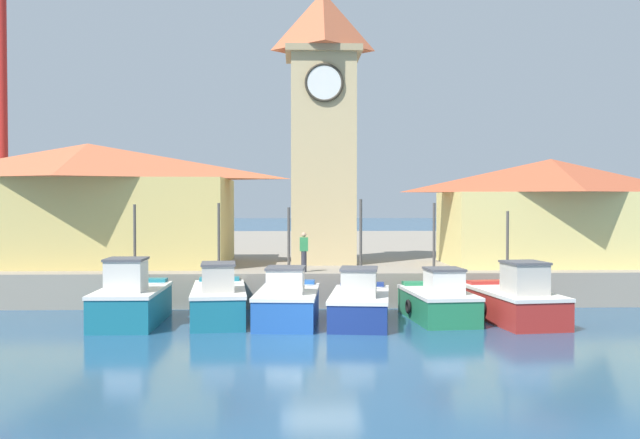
# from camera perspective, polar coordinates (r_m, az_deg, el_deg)

# --- Properties ---
(ground_plane) EXTENTS (300.00, 300.00, 0.00)m
(ground_plane) POSITION_cam_1_polar(r_m,az_deg,el_deg) (23.39, 0.13, -9.18)
(ground_plane) COLOR navy
(quay_wharf) EXTENTS (120.00, 40.00, 1.40)m
(quay_wharf) POSITION_cam_1_polar(r_m,az_deg,el_deg) (49.73, -0.95, -2.67)
(quay_wharf) COLOR gray
(quay_wharf) RESTS_ON ground
(fishing_boat_far_left) EXTENTS (2.22, 4.66, 4.17)m
(fishing_boat_far_left) POSITION_cam_1_polar(r_m,az_deg,el_deg) (27.07, -14.20, -6.04)
(fishing_boat_far_left) COLOR #196B7F
(fishing_boat_far_left) RESTS_ON ground
(fishing_boat_left_outer) EXTENTS (2.34, 5.36, 4.22)m
(fishing_boat_left_outer) POSITION_cam_1_polar(r_m,az_deg,el_deg) (27.17, -7.73, -6.09)
(fishing_boat_left_outer) COLOR #196B7F
(fishing_boat_left_outer) RESTS_ON ground
(fishing_boat_left_inner) EXTENTS (2.41, 4.84, 4.06)m
(fishing_boat_left_inner) POSITION_cam_1_polar(r_m,az_deg,el_deg) (26.49, -2.50, -6.34)
(fishing_boat_left_inner) COLOR #2356A8
(fishing_boat_left_inner) RESTS_ON ground
(fishing_boat_mid_left) EXTENTS (2.61, 5.16, 4.36)m
(fishing_boat_mid_left) POSITION_cam_1_polar(r_m,az_deg,el_deg) (26.51, 3.05, -6.40)
(fishing_boat_mid_left) COLOR navy
(fishing_boat_mid_left) RESTS_ON ground
(fishing_boat_center) EXTENTS (2.39, 4.54, 4.22)m
(fishing_boat_center) POSITION_cam_1_polar(r_m,az_deg,el_deg) (27.40, 9.00, -6.19)
(fishing_boat_center) COLOR #237A4C
(fishing_boat_center) RESTS_ON ground
(fishing_boat_mid_right) EXTENTS (2.72, 5.14, 3.93)m
(fishing_boat_mid_right) POSITION_cam_1_polar(r_m,az_deg,el_deg) (27.56, 14.64, -6.04)
(fishing_boat_mid_right) COLOR #AD2823
(fishing_boat_mid_right) RESTS_ON ground
(clock_tower) EXTENTS (3.43, 3.43, 14.14)m
(clock_tower) POSITION_cam_1_polar(r_m,az_deg,el_deg) (34.87, 0.22, 7.67)
(clock_tower) COLOR tan
(clock_tower) RESTS_ON quay_wharf
(warehouse_left) EXTENTS (13.11, 7.25, 5.50)m
(warehouse_left) POSITION_cam_1_polar(r_m,az_deg,el_deg) (35.70, -17.25, 1.23)
(warehouse_left) COLOR tan
(warehouse_left) RESTS_ON quay_wharf
(warehouse_right) EXTENTS (9.79, 5.94, 4.79)m
(warehouse_right) POSITION_cam_1_polar(r_m,az_deg,el_deg) (35.52, 17.16, 0.67)
(warehouse_right) COLOR #E5D17A
(warehouse_right) RESTS_ON quay_wharf
(port_crane_near) EXTENTS (5.04, 8.26, 20.92)m
(port_crane_near) POSITION_cam_1_polar(r_m,az_deg,el_deg) (45.56, -23.09, 7.35)
(port_crane_near) COLOR maroon
(port_crane_near) RESTS_ON quay_wharf
(dock_worker_near_tower) EXTENTS (0.34, 0.22, 1.62)m
(dock_worker_near_tower) POSITION_cam_1_polar(r_m,az_deg,el_deg) (30.40, -1.24, -2.43)
(dock_worker_near_tower) COLOR #33333D
(dock_worker_near_tower) RESTS_ON quay_wharf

